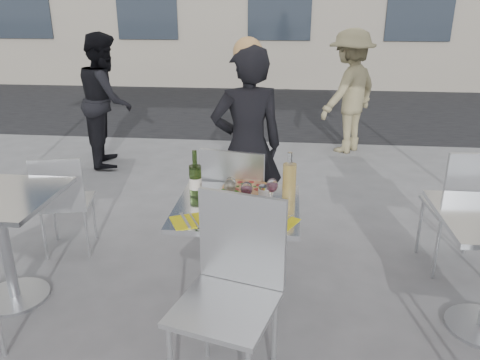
# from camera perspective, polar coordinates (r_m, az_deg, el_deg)

# --- Properties ---
(ground) EXTENTS (80.00, 80.00, 0.00)m
(ground) POSITION_cam_1_polar(r_m,az_deg,el_deg) (3.11, -0.30, -15.84)
(ground) COLOR slate
(street_asphalt) EXTENTS (24.00, 5.00, 0.00)m
(street_asphalt) POSITION_cam_1_polar(r_m,az_deg,el_deg) (9.18, 4.21, 8.93)
(street_asphalt) COLOR black
(street_asphalt) RESTS_ON ground
(main_table) EXTENTS (0.72, 0.72, 0.75)m
(main_table) POSITION_cam_1_polar(r_m,az_deg,el_deg) (2.82, -0.32, -6.99)
(main_table) COLOR #B7BABF
(main_table) RESTS_ON ground
(side_table_left) EXTENTS (0.72, 0.72, 0.75)m
(side_table_left) POSITION_cam_1_polar(r_m,az_deg,el_deg) (3.32, -27.09, -4.98)
(side_table_left) COLOR #B7BABF
(side_table_left) RESTS_ON ground
(chair_far) EXTENTS (0.52, 0.53, 0.96)m
(chair_far) POSITION_cam_1_polar(r_m,az_deg,el_deg) (3.25, -0.32, -2.53)
(chair_far) COLOR silver
(chair_far) RESTS_ON ground
(chair_near) EXTENTS (0.56, 0.57, 1.00)m
(chair_near) POSITION_cam_1_polar(r_m,az_deg,el_deg) (2.32, -0.91, -12.11)
(chair_near) COLOR silver
(chair_near) RESTS_ON ground
(side_chair_lfar) EXTENTS (0.44, 0.45, 0.81)m
(side_chair_lfar) POSITION_cam_1_polar(r_m,az_deg,el_deg) (3.78, -20.78, -1.96)
(side_chair_lfar) COLOR silver
(side_chair_lfar) RESTS_ON ground
(side_chair_rfar) EXTENTS (0.46, 0.47, 0.95)m
(side_chair_rfar) POSITION_cam_1_polar(r_m,az_deg,el_deg) (3.61, 25.86, -2.41)
(side_chair_rfar) COLOR silver
(side_chair_rfar) RESTS_ON ground
(woman_diner) EXTENTS (0.67, 0.54, 1.58)m
(woman_diner) POSITION_cam_1_polar(r_m,az_deg,el_deg) (3.69, 0.90, 3.96)
(woman_diner) COLOR black
(woman_diner) RESTS_ON ground
(pedestrian_a) EXTENTS (0.79, 0.90, 1.56)m
(pedestrian_a) POSITION_cam_1_polar(r_m,az_deg,el_deg) (5.87, -16.01, 9.35)
(pedestrian_a) COLOR black
(pedestrian_a) RESTS_ON ground
(pedestrian_b) EXTENTS (1.10, 1.16, 1.58)m
(pedestrian_b) POSITION_cam_1_polar(r_m,az_deg,el_deg) (6.32, 13.18, 10.42)
(pedestrian_b) COLOR #8B805A
(pedestrian_b) RESTS_ON ground
(pizza_near) EXTENTS (0.36, 0.36, 0.02)m
(pizza_near) POSITION_cam_1_polar(r_m,az_deg,el_deg) (2.55, -0.89, -4.59)
(pizza_near) COLOR tan
(pizza_near) RESTS_ON main_table
(pizza_far) EXTENTS (0.34, 0.34, 0.03)m
(pizza_far) POSITION_cam_1_polar(r_m,az_deg,el_deg) (2.92, 0.76, -1.13)
(pizza_far) COLOR white
(pizza_far) RESTS_ON main_table
(salad_plate) EXTENTS (0.22, 0.22, 0.09)m
(salad_plate) POSITION_cam_1_polar(r_m,az_deg,el_deg) (2.74, -1.45, -2.14)
(salad_plate) COLOR white
(salad_plate) RESTS_ON main_table
(wine_bottle) EXTENTS (0.07, 0.07, 0.29)m
(wine_bottle) POSITION_cam_1_polar(r_m,az_deg,el_deg) (2.81, -5.46, 0.07)
(wine_bottle) COLOR #36511E
(wine_bottle) RESTS_ON main_table
(carafe) EXTENTS (0.08, 0.08, 0.29)m
(carafe) POSITION_cam_1_polar(r_m,az_deg,el_deg) (2.79, 6.03, -0.05)
(carafe) COLOR #E4C261
(carafe) RESTS_ON main_table
(sugar_shaker) EXTENTS (0.06, 0.06, 0.11)m
(sugar_shaker) POSITION_cam_1_polar(r_m,az_deg,el_deg) (2.74, 2.90, -1.80)
(sugar_shaker) COLOR white
(sugar_shaker) RESTS_ON main_table
(wineglass_white_a) EXTENTS (0.07, 0.07, 0.16)m
(wineglass_white_a) POSITION_cam_1_polar(r_m,az_deg,el_deg) (2.69, -1.24, -0.93)
(wineglass_white_a) COLOR white
(wineglass_white_a) RESTS_ON main_table
(wineglass_white_b) EXTENTS (0.07, 0.07, 0.16)m
(wineglass_white_b) POSITION_cam_1_polar(r_m,az_deg,el_deg) (2.73, -1.15, -0.61)
(wineglass_white_b) COLOR white
(wineglass_white_b) RESTS_ON main_table
(wineglass_red_a) EXTENTS (0.07, 0.07, 0.16)m
(wineglass_red_a) POSITION_cam_1_polar(r_m,az_deg,el_deg) (2.66, 0.81, -1.19)
(wineglass_red_a) COLOR white
(wineglass_red_a) RESTS_ON main_table
(wineglass_red_b) EXTENTS (0.07, 0.07, 0.16)m
(wineglass_red_b) POSITION_cam_1_polar(r_m,az_deg,el_deg) (2.72, 3.94, -0.76)
(wineglass_red_b) COLOR white
(wineglass_red_b) RESTS_ON main_table
(napkin_left) EXTENTS (0.24, 0.24, 0.01)m
(napkin_left) POSITION_cam_1_polar(r_m,az_deg,el_deg) (2.54, -6.25, -4.98)
(napkin_left) COLOR yellow
(napkin_left) RESTS_ON main_table
(napkin_right) EXTENTS (0.24, 0.24, 0.01)m
(napkin_right) POSITION_cam_1_polar(r_m,az_deg,el_deg) (2.53, 4.75, -5.04)
(napkin_right) COLOR yellow
(napkin_right) RESTS_ON main_table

